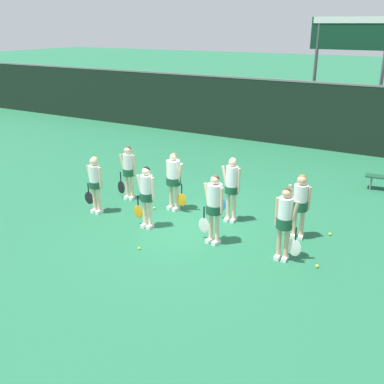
{
  "coord_description": "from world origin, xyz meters",
  "views": [
    {
      "loc": [
        5.3,
        -9.24,
        4.91
      ],
      "look_at": [
        0.0,
        0.02,
        0.9
      ],
      "focal_mm": 42.0,
      "sensor_mm": 36.0,
      "label": 1
    }
  ],
  "objects_px": {
    "player_4": "(128,169)",
    "player_5": "(174,177)",
    "tennis_ball_0": "(89,191)",
    "tennis_ball_4": "(121,189)",
    "tennis_ball_5": "(317,266)",
    "player_3": "(285,219)",
    "player_6": "(232,184)",
    "player_2": "(214,204)",
    "player_7": "(300,201)",
    "player_0": "(95,180)",
    "player_1": "(147,193)",
    "tennis_ball_1": "(154,208)",
    "tennis_ball_3": "(330,234)",
    "scoreboard": "(351,46)",
    "tennis_ball_2": "(139,248)"
  },
  "relations": [
    {
      "from": "player_5",
      "to": "tennis_ball_0",
      "type": "xyz_separation_m",
      "value": [
        -3.03,
        -0.15,
        -0.94
      ]
    },
    {
      "from": "player_7",
      "to": "tennis_ball_4",
      "type": "relative_size",
      "value": 23.86
    },
    {
      "from": "player_6",
      "to": "tennis_ball_5",
      "type": "xyz_separation_m",
      "value": [
        2.66,
        -1.3,
        -0.99
      ]
    },
    {
      "from": "player_5",
      "to": "tennis_ball_5",
      "type": "distance_m",
      "value": 4.63
    },
    {
      "from": "player_1",
      "to": "tennis_ball_4",
      "type": "bearing_deg",
      "value": 140.84
    },
    {
      "from": "player_2",
      "to": "player_5",
      "type": "distance_m",
      "value": 2.28
    },
    {
      "from": "player_7",
      "to": "tennis_ball_1",
      "type": "relative_size",
      "value": 23.68
    },
    {
      "from": "player_1",
      "to": "tennis_ball_0",
      "type": "xyz_separation_m",
      "value": [
        -3.05,
        1.18,
        -0.91
      ]
    },
    {
      "from": "player_3",
      "to": "tennis_ball_2",
      "type": "height_order",
      "value": "player_3"
    },
    {
      "from": "tennis_ball_4",
      "to": "tennis_ball_0",
      "type": "bearing_deg",
      "value": -136.34
    },
    {
      "from": "player_7",
      "to": "player_5",
      "type": "bearing_deg",
      "value": 170.1
    },
    {
      "from": "player_1",
      "to": "tennis_ball_2",
      "type": "bearing_deg",
      "value": -65.02
    },
    {
      "from": "player_0",
      "to": "player_7",
      "type": "xyz_separation_m",
      "value": [
        5.28,
        1.22,
        0.01
      ]
    },
    {
      "from": "player_0",
      "to": "tennis_ball_3",
      "type": "relative_size",
      "value": 22.82
    },
    {
      "from": "player_3",
      "to": "tennis_ball_1",
      "type": "distance_m",
      "value": 4.3
    },
    {
      "from": "scoreboard",
      "to": "player_4",
      "type": "bearing_deg",
      "value": -110.26
    },
    {
      "from": "player_6",
      "to": "tennis_ball_4",
      "type": "relative_size",
      "value": 25.64
    },
    {
      "from": "player_5",
      "to": "player_7",
      "type": "bearing_deg",
      "value": 7.52
    },
    {
      "from": "scoreboard",
      "to": "tennis_ball_0",
      "type": "relative_size",
      "value": 76.26
    },
    {
      "from": "player_0",
      "to": "tennis_ball_0",
      "type": "relative_size",
      "value": 23.52
    },
    {
      "from": "player_1",
      "to": "tennis_ball_0",
      "type": "relative_size",
      "value": 23.87
    },
    {
      "from": "player_2",
      "to": "player_4",
      "type": "bearing_deg",
      "value": 170.82
    },
    {
      "from": "tennis_ball_1",
      "to": "tennis_ball_4",
      "type": "height_order",
      "value": "same"
    },
    {
      "from": "tennis_ball_1",
      "to": "tennis_ball_2",
      "type": "bearing_deg",
      "value": -64.02
    },
    {
      "from": "player_6",
      "to": "tennis_ball_2",
      "type": "height_order",
      "value": "player_6"
    },
    {
      "from": "player_6",
      "to": "tennis_ball_0",
      "type": "xyz_separation_m",
      "value": [
        -4.74,
        -0.23,
        -0.99
      ]
    },
    {
      "from": "tennis_ball_1",
      "to": "scoreboard",
      "type": "bearing_deg",
      "value": 75.68
    },
    {
      "from": "player_3",
      "to": "player_7",
      "type": "relative_size",
      "value": 1.04
    },
    {
      "from": "player_1",
      "to": "player_5",
      "type": "bearing_deg",
      "value": 90.35
    },
    {
      "from": "player_1",
      "to": "tennis_ball_5",
      "type": "relative_size",
      "value": 22.63
    },
    {
      "from": "tennis_ball_2",
      "to": "player_5",
      "type": "bearing_deg",
      "value": 102.99
    },
    {
      "from": "player_0",
      "to": "player_4",
      "type": "distance_m",
      "value": 1.29
    },
    {
      "from": "player_3",
      "to": "player_6",
      "type": "distance_m",
      "value": 2.29
    },
    {
      "from": "player_6",
      "to": "tennis_ball_4",
      "type": "bearing_deg",
      "value": 172.69
    },
    {
      "from": "player_4",
      "to": "tennis_ball_5",
      "type": "xyz_separation_m",
      "value": [
        5.96,
        -1.27,
        -0.9
      ]
    },
    {
      "from": "tennis_ball_4",
      "to": "tennis_ball_5",
      "type": "distance_m",
      "value": 6.91
    },
    {
      "from": "player_0",
      "to": "tennis_ball_5",
      "type": "bearing_deg",
      "value": 2.78
    },
    {
      "from": "player_0",
      "to": "player_2",
      "type": "relative_size",
      "value": 0.94
    },
    {
      "from": "player_5",
      "to": "tennis_ball_2",
      "type": "distance_m",
      "value": 2.68
    },
    {
      "from": "player_2",
      "to": "player_7",
      "type": "xyz_separation_m",
      "value": [
        1.64,
        1.26,
        -0.05
      ]
    },
    {
      "from": "tennis_ball_5",
      "to": "player_1",
      "type": "bearing_deg",
      "value": -178.56
    },
    {
      "from": "tennis_ball_0",
      "to": "player_2",
      "type": "bearing_deg",
      "value": -12.83
    },
    {
      "from": "tennis_ball_1",
      "to": "tennis_ball_0",
      "type": "bearing_deg",
      "value": 177.37
    },
    {
      "from": "player_6",
      "to": "tennis_ball_5",
      "type": "relative_size",
      "value": 24.2
    },
    {
      "from": "player_0",
      "to": "player_7",
      "type": "bearing_deg",
      "value": 15.65
    },
    {
      "from": "player_5",
      "to": "player_0",
      "type": "bearing_deg",
      "value": -137.24
    },
    {
      "from": "player_0",
      "to": "tennis_ball_3",
      "type": "bearing_deg",
      "value": 18.84
    },
    {
      "from": "player_3",
      "to": "tennis_ball_0",
      "type": "bearing_deg",
      "value": 169.46
    },
    {
      "from": "player_4",
      "to": "player_5",
      "type": "relative_size",
      "value": 0.98
    },
    {
      "from": "tennis_ball_3",
      "to": "player_0",
      "type": "bearing_deg",
      "value": -163.86
    }
  ]
}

